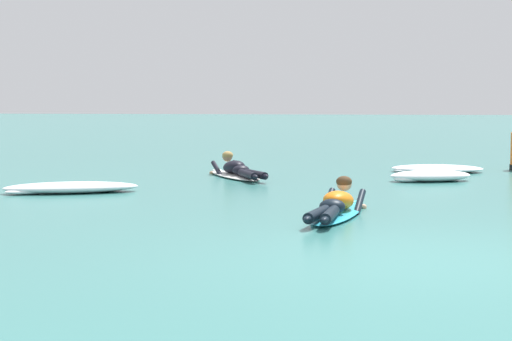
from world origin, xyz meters
name	(u,v)px	position (x,y,z in m)	size (l,w,h in m)	color
ground_plane	(397,171)	(0.00, 10.00, 0.00)	(120.00, 120.00, 0.00)	#387A75
surfer_near	(336,206)	(-0.99, 2.84, 0.14)	(0.86, 2.67, 0.55)	#2DB2D1
surfer_far	(236,171)	(-3.17, 7.95, 0.13)	(1.66, 2.51, 0.54)	white
whitewater_front	(71,188)	(-5.46, 5.00, 0.08)	(2.31, 1.41, 0.18)	white
whitewater_mid_right	(437,169)	(0.84, 9.77, 0.07)	(1.94, 1.13, 0.15)	white
whitewater_back	(431,176)	(0.57, 7.77, 0.10)	(1.71, 1.17, 0.21)	white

